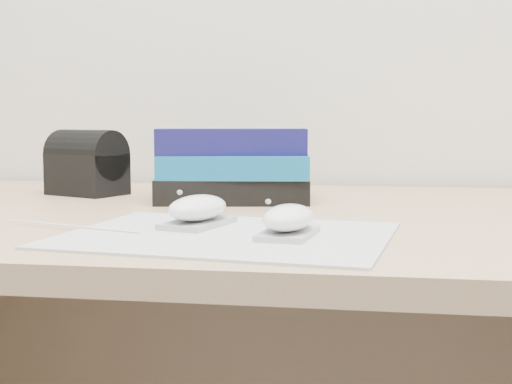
% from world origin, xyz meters
% --- Properties ---
extents(desk, '(1.60, 0.80, 0.73)m').
position_xyz_m(desk, '(0.00, 1.64, 0.50)').
color(desk, tan).
rests_on(desk, ground).
extents(mousepad, '(0.39, 0.32, 0.00)m').
position_xyz_m(mousepad, '(-0.07, 1.36, 0.73)').
color(mousepad, '#999BA2').
rests_on(mousepad, desk).
extents(mouse_rear, '(0.08, 0.11, 0.04)m').
position_xyz_m(mouse_rear, '(-0.11, 1.41, 0.75)').
color(mouse_rear, '#A9A9AC').
rests_on(mouse_rear, mousepad).
extents(mouse_front, '(0.07, 0.10, 0.04)m').
position_xyz_m(mouse_front, '(0.00, 1.35, 0.75)').
color(mouse_front, '#B0B0B3').
rests_on(mouse_front, mousepad).
extents(usb_cable, '(0.19, 0.07, 0.00)m').
position_xyz_m(usb_cable, '(-0.26, 1.37, 0.73)').
color(usb_cable, white).
rests_on(usb_cable, mousepad).
extents(book_stack, '(0.26, 0.23, 0.12)m').
position_xyz_m(book_stack, '(-0.13, 1.71, 0.79)').
color(book_stack, black).
rests_on(book_stack, desk).
extents(pouch, '(0.15, 0.13, 0.11)m').
position_xyz_m(pouch, '(-0.39, 1.74, 0.78)').
color(pouch, black).
rests_on(pouch, desk).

